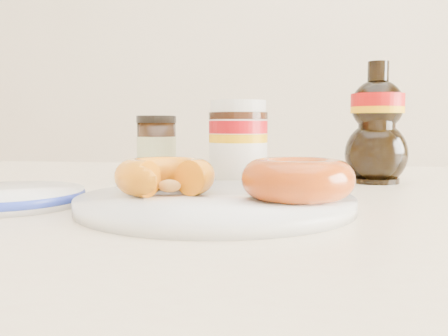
% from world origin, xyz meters
% --- Properties ---
extents(dining_table, '(1.40, 0.90, 0.75)m').
position_xyz_m(dining_table, '(0.00, 0.10, 0.67)').
color(dining_table, beige).
rests_on(dining_table, ground).
extents(plate, '(0.26, 0.26, 0.01)m').
position_xyz_m(plate, '(-0.04, 0.01, 0.76)').
color(plate, white).
rests_on(plate, dining_table).
extents(donut_bitten, '(0.13, 0.13, 0.03)m').
position_xyz_m(donut_bitten, '(-0.09, 0.02, 0.78)').
color(donut_bitten, orange).
rests_on(donut_bitten, plate).
extents(donut_whole, '(0.14, 0.14, 0.04)m').
position_xyz_m(donut_whole, '(0.04, 0.01, 0.78)').
color(donut_whole, '#A53E0A').
rests_on(donut_whole, plate).
extents(nutella_jar, '(0.08, 0.08, 0.11)m').
position_xyz_m(nutella_jar, '(-0.05, 0.22, 0.81)').
color(nutella_jar, white).
rests_on(nutella_jar, dining_table).
extents(syrup_bottle, '(0.10, 0.09, 0.17)m').
position_xyz_m(syrup_bottle, '(0.14, 0.26, 0.83)').
color(syrup_bottle, black).
rests_on(syrup_bottle, dining_table).
extents(dark_jar, '(0.06, 0.06, 0.09)m').
position_xyz_m(dark_jar, '(-0.17, 0.26, 0.80)').
color(dark_jar, black).
rests_on(dark_jar, dining_table).
extents(blue_rim_saucer, '(0.16, 0.16, 0.02)m').
position_xyz_m(blue_rim_saucer, '(-0.25, 0.00, 0.76)').
color(blue_rim_saucer, white).
rests_on(blue_rim_saucer, dining_table).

